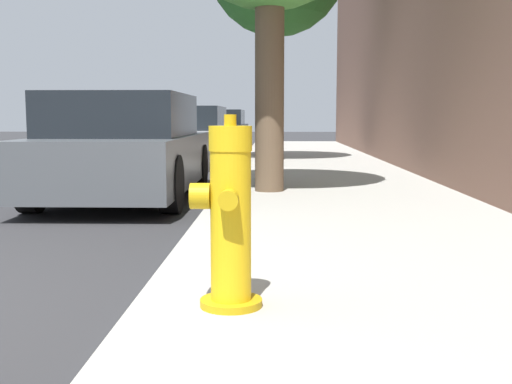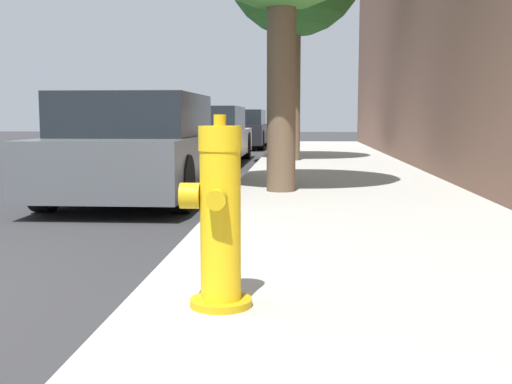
% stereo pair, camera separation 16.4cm
% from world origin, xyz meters
% --- Properties ---
extents(sidewalk_slab, '(2.85, 40.00, 0.14)m').
position_xyz_m(sidewalk_slab, '(3.41, 0.00, 0.07)').
color(sidewalk_slab, '#A8A59E').
rests_on(sidewalk_slab, ground_plane).
extents(fire_hydrant, '(0.33, 0.34, 0.90)m').
position_xyz_m(fire_hydrant, '(2.46, -0.04, 0.56)').
color(fire_hydrant, '#C39C11').
rests_on(fire_hydrant, sidewalk_slab).
extents(parked_car_near, '(1.71, 4.04, 1.30)m').
position_xyz_m(parked_car_near, '(0.81, 4.97, 0.63)').
color(parked_car_near, '#4C5156').
rests_on(parked_car_near, ground_plane).
extents(parked_car_mid, '(1.74, 4.35, 1.24)m').
position_xyz_m(parked_car_mid, '(0.74, 11.14, 0.61)').
color(parked_car_mid, silver).
rests_on(parked_car_mid, ground_plane).
extents(parked_car_far, '(1.77, 4.59, 1.24)m').
position_xyz_m(parked_car_far, '(0.83, 18.02, 0.61)').
color(parked_car_far, black).
rests_on(parked_car_far, ground_plane).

